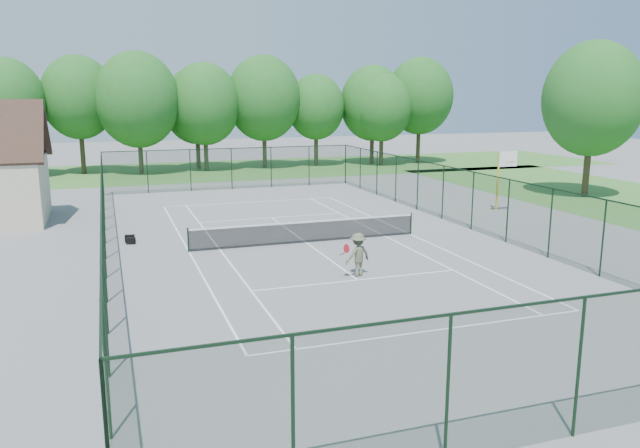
# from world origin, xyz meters

# --- Properties ---
(ground) EXTENTS (140.00, 140.00, 0.00)m
(ground) POSITION_xyz_m (0.00, 0.00, 0.00)
(ground) COLOR gray
(ground) RESTS_ON ground
(grass_far) EXTENTS (80.00, 16.00, 0.01)m
(grass_far) POSITION_xyz_m (0.00, 30.00, 0.01)
(grass_far) COLOR #458033
(grass_far) RESTS_ON ground
(grass_side) EXTENTS (14.00, 40.00, 0.01)m
(grass_side) POSITION_xyz_m (24.00, 4.00, 0.01)
(grass_side) COLOR #458033
(grass_side) RESTS_ON ground
(court_lines) EXTENTS (11.05, 23.85, 0.01)m
(court_lines) POSITION_xyz_m (0.00, 0.00, 0.00)
(court_lines) COLOR white
(court_lines) RESTS_ON ground
(tennis_net) EXTENTS (11.08, 0.08, 1.10)m
(tennis_net) POSITION_xyz_m (0.00, 0.00, 0.58)
(tennis_net) COLOR black
(tennis_net) RESTS_ON ground
(fence_enclosure) EXTENTS (18.05, 36.05, 3.02)m
(fence_enclosure) POSITION_xyz_m (0.00, 0.00, 1.56)
(fence_enclosure) COLOR #16351B
(fence_enclosure) RESTS_ON ground
(tree_line_far) EXTENTS (39.40, 6.40, 9.70)m
(tree_line_far) POSITION_xyz_m (0.00, 30.00, 5.99)
(tree_line_far) COLOR #443523
(tree_line_far) RESTS_ON ground
(basketball_goal) EXTENTS (1.20, 1.43, 3.65)m
(basketball_goal) POSITION_xyz_m (13.44, 3.76, 2.57)
(basketball_goal) COLOR gold
(basketball_goal) RESTS_ON ground
(tree_side) EXTENTS (6.58, 6.58, 10.42)m
(tree_side) POSITION_xyz_m (22.28, 6.78, 6.57)
(tree_side) COLOR #443523
(tree_side) RESTS_ON ground
(sports_bag_a) EXTENTS (0.47, 0.32, 0.35)m
(sports_bag_a) POSITION_xyz_m (-7.89, 2.83, 0.17)
(sports_bag_a) COLOR black
(sports_bag_a) RESTS_ON ground
(sports_bag_b) EXTENTS (0.45, 0.35, 0.31)m
(sports_bag_b) POSITION_xyz_m (-7.86, 2.42, 0.15)
(sports_bag_b) COLOR black
(sports_bag_b) RESTS_ON ground
(tennis_player) EXTENTS (1.87, 0.93, 1.70)m
(tennis_player) POSITION_xyz_m (0.20, -5.89, 0.85)
(tennis_player) COLOR #575D43
(tennis_player) RESTS_ON ground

